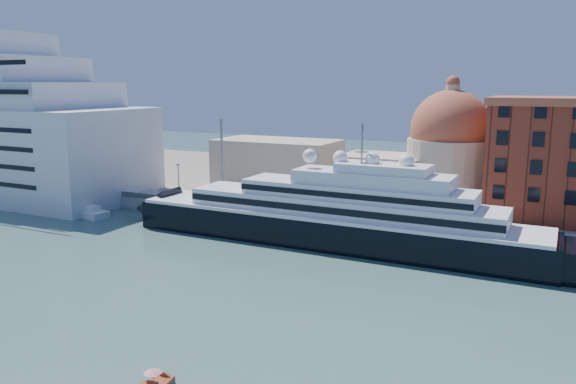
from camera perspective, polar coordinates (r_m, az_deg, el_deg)
The scene contains 8 objects.
ground at distance 83.86m, azimuth -7.38°, elevation -8.44°, with size 400.00×400.00×0.00m, color #355C55.
quay at distance 112.12m, azimuth 2.30°, elevation -2.70°, with size 180.00×10.00×2.50m, color gray.
land at distance 149.73m, azimuth 8.75°, elevation 0.56°, with size 260.00×72.00×2.00m, color slate.
quay_fence at distance 107.71m, azimuth 1.33°, elevation -2.25°, with size 180.00×0.10×1.20m, color slate.
superyacht at distance 99.19m, azimuth 2.97°, elevation -2.71°, with size 83.43×11.57×24.93m.
service_barge at distance 126.90m, azimuth -19.90°, elevation -1.96°, with size 12.49×5.75×2.71m.
church at distance 130.02m, azimuth 9.22°, elevation 3.39°, with size 66.00×18.00×25.50m.
lamp_posts at distance 114.61m, azimuth -3.81°, elevation 1.96°, with size 120.80×2.40×18.00m.
Camera 1 is at (44.49, -65.45, 27.76)m, focal length 35.00 mm.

